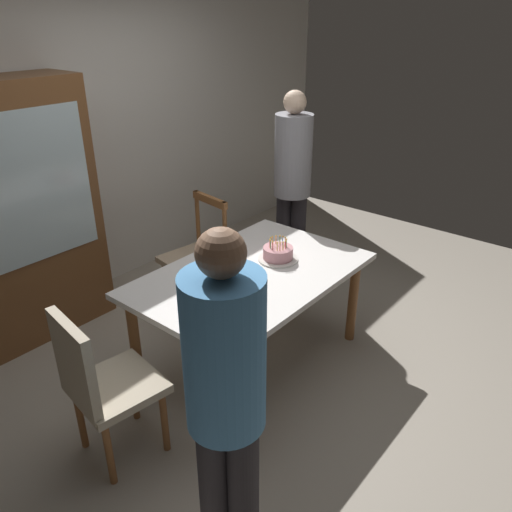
{
  "coord_description": "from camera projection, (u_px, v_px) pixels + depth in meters",
  "views": [
    {
      "loc": [
        -2.26,
        -1.91,
        2.3
      ],
      "look_at": [
        0.05,
        0.0,
        0.82
      ],
      "focal_mm": 35.4,
      "sensor_mm": 36.0,
      "label": 1
    }
  ],
  "objects": [
    {
      "name": "ground",
      "position": [
        252.0,
        359.0,
        3.67
      ],
      "size": [
        6.4,
        6.4,
        0.0
      ],
      "primitive_type": "plane",
      "color": "#9E9384"
    },
    {
      "name": "back_wall",
      "position": [
        79.0,
        143.0,
        4.15
      ],
      "size": [
        6.4,
        0.1,
        2.6
      ],
      "primitive_type": "cube",
      "color": "beige",
      "rests_on": "ground"
    },
    {
      "name": "dining_table",
      "position": [
        251.0,
        283.0,
        3.39
      ],
      "size": [
        1.58,
        1.02,
        0.72
      ],
      "color": "white",
      "rests_on": "ground"
    },
    {
      "name": "birthday_cake",
      "position": [
        278.0,
        254.0,
        3.5
      ],
      "size": [
        0.28,
        0.28,
        0.16
      ],
      "color": "silver",
      "rests_on": "dining_table"
    },
    {
      "name": "plate_near_celebrant",
      "position": [
        233.0,
        310.0,
        2.92
      ],
      "size": [
        0.22,
        0.22,
        0.01
      ],
      "primitive_type": "cylinder",
      "color": "white",
      "rests_on": "dining_table"
    },
    {
      "name": "plate_far_side",
      "position": [
        218.0,
        265.0,
        3.42
      ],
      "size": [
        0.22,
        0.22,
        0.01
      ],
      "primitive_type": "cylinder",
      "color": "white",
      "rests_on": "dining_table"
    },
    {
      "name": "fork_near_celebrant",
      "position": [
        216.0,
        324.0,
        2.8
      ],
      "size": [
        0.18,
        0.03,
        0.01
      ],
      "primitive_type": "cube",
      "rotation": [
        0.0,
        0.0,
        -0.1
      ],
      "color": "silver",
      "rests_on": "dining_table"
    },
    {
      "name": "fork_far_side",
      "position": [
        199.0,
        274.0,
        3.32
      ],
      "size": [
        0.18,
        0.02,
        0.01
      ],
      "primitive_type": "cube",
      "rotation": [
        0.0,
        0.0,
        0.05
      ],
      "color": "silver",
      "rests_on": "dining_table"
    },
    {
      "name": "chair_spindle_back",
      "position": [
        196.0,
        258.0,
        4.13
      ],
      "size": [
        0.5,
        0.5,
        0.95
      ],
      "color": "tan",
      "rests_on": "ground"
    },
    {
      "name": "chair_upholstered",
      "position": [
        100.0,
        382.0,
        2.65
      ],
      "size": [
        0.5,
        0.5,
        0.95
      ],
      "color": "tan",
      "rests_on": "ground"
    },
    {
      "name": "person_celebrant",
      "position": [
        226.0,
        394.0,
        1.98
      ],
      "size": [
        0.32,
        0.32,
        1.64
      ],
      "color": "#262328",
      "rests_on": "ground"
    },
    {
      "name": "person_guest",
      "position": [
        292.0,
        178.0,
        4.35
      ],
      "size": [
        0.32,
        0.32,
        1.71
      ],
      "color": "#262328",
      "rests_on": "ground"
    },
    {
      "name": "china_cabinet",
      "position": [
        18.0,
        217.0,
        3.62
      ],
      "size": [
        1.1,
        0.45,
        1.9
      ],
      "color": "brown",
      "rests_on": "ground"
    }
  ]
}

